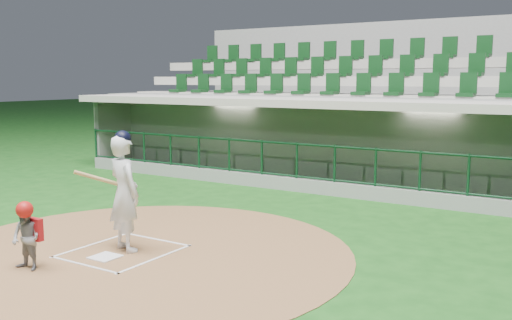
{
  "coord_description": "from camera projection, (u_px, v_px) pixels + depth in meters",
  "views": [
    {
      "loc": [
        6.92,
        -7.03,
        2.92
      ],
      "look_at": [
        0.85,
        2.6,
        1.3
      ],
      "focal_mm": 40.0,
      "sensor_mm": 36.0,
      "label": 1
    }
  ],
  "objects": [
    {
      "name": "ground",
      "position": [
        135.0,
        248.0,
        9.95
      ],
      "size": [
        120.0,
        120.0,
        0.0
      ],
      "primitive_type": "plane",
      "color": "#144714",
      "rests_on": "ground"
    },
    {
      "name": "dirt_circle",
      "position": [
        140.0,
        253.0,
        9.62
      ],
      "size": [
        7.2,
        7.2,
        0.01
      ],
      "primitive_type": "cylinder",
      "color": "brown",
      "rests_on": "ground"
    },
    {
      "name": "home_plate",
      "position": [
        105.0,
        257.0,
        9.36
      ],
      "size": [
        0.43,
        0.43,
        0.02
      ],
      "primitive_type": "cube",
      "color": "white",
      "rests_on": "dirt_circle"
    },
    {
      "name": "batter_box_chalk",
      "position": [
        123.0,
        251.0,
        9.69
      ],
      "size": [
        1.55,
        1.8,
        0.01
      ],
      "color": "white",
      "rests_on": "ground"
    },
    {
      "name": "dugout_structure",
      "position": [
        333.0,
        148.0,
        16.29
      ],
      "size": [
        16.4,
        3.7,
        3.0
      ],
      "color": "slate",
      "rests_on": "ground"
    },
    {
      "name": "seating_deck",
      "position": [
        368.0,
        124.0,
        18.88
      ],
      "size": [
        17.0,
        6.72,
        5.15
      ],
      "color": "gray",
      "rests_on": "ground"
    },
    {
      "name": "batter",
      "position": [
        124.0,
        192.0,
        9.64
      ],
      "size": [
        0.95,
        0.97,
        2.06
      ],
      "color": "silver",
      "rests_on": "dirt_circle"
    },
    {
      "name": "catcher",
      "position": [
        27.0,
        235.0,
        8.7
      ],
      "size": [
        0.5,
        0.4,
        1.08
      ],
      "color": "gray",
      "rests_on": "dirt_circle"
    }
  ]
}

